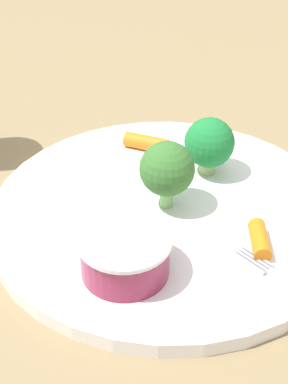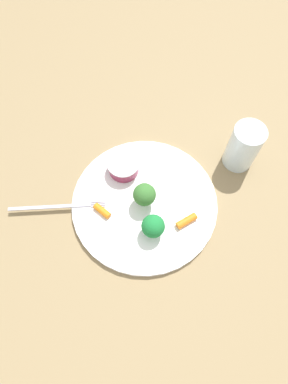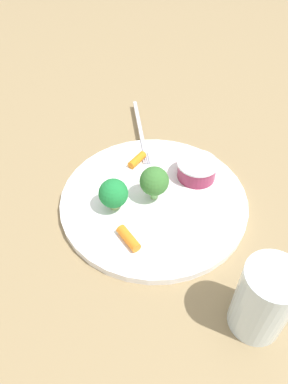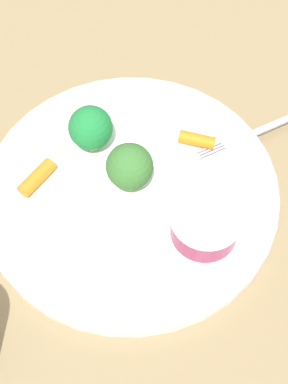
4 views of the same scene
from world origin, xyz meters
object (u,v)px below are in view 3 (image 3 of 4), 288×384
Objects in this scene: plate at (154,200)px; fork at (141,131)px; broccoli_floret_1 at (113,192)px; drinking_glass at (264,300)px; broccoli_floret_0 at (154,182)px; sauce_cup at (197,169)px; carrot_stick_1 at (129,238)px; carrot_stick_0 at (139,159)px.

plate is 1.53× the size of fork.
drinking_glass is (-0.22, -0.11, 0.01)m from broccoli_floret_1.
broccoli_floret_1 is (0.00, 0.06, 0.03)m from plate.
fork is at bearing 2.59° from drinking_glass.
drinking_glass is (-0.37, -0.02, 0.04)m from fork.
broccoli_floret_0 reaches higher than plate.
sauce_cup is at bearing -82.13° from broccoli_floret_1.
broccoli_floret_1 reaches higher than fork.
broccoli_floret_1 is 0.07m from carrot_stick_1.
broccoli_floret_0 is at bearing 143.79° from plate.
broccoli_floret_1 is at bearing 87.19° from plate.
broccoli_floret_0 is at bearing 177.10° from carrot_stick_0.
fork is 0.38m from drinking_glass.
sauce_cup reaches higher than carrot_stick_1.
broccoli_floret_0 is at bearing -94.32° from broccoli_floret_1.
broccoli_floret_1 is (-0.02, 0.14, 0.01)m from sauce_cup.
broccoli_floret_0 is 0.09m from carrot_stick_1.
plate is 6.89× the size of carrot_stick_1.
broccoli_floret_1 reaches higher than sauce_cup.
sauce_cup is 0.09m from broccoli_floret_0.
broccoli_floret_0 is at bearing 168.56° from fork.
drinking_glass is (-0.15, -0.11, 0.03)m from carrot_stick_1.
fork is (0.23, -0.09, -0.01)m from carrot_stick_1.
sauce_cup is at bearing -128.43° from carrot_stick_0.
plate is at bearing 12.91° from drinking_glass.
broccoli_floret_0 is 1.38× the size of carrot_stick_1.
plate is 4.45× the size of sauce_cup.
carrot_stick_0 is at bearing 51.57° from sauce_cup.
drinking_glass is (-0.24, 0.03, 0.02)m from sauce_cup.
drinking_glass is at bearing -167.09° from plate.
carrot_stick_1 reaches higher than fork.
carrot_stick_0 is (0.06, 0.08, -0.01)m from sauce_cup.
plate is 5.54× the size of broccoli_floret_1.
carrot_stick_0 is 0.87× the size of carrot_stick_1.
drinking_glass is at bearing -177.41° from fork.
plate is at bearing -36.21° from broccoli_floret_0.
carrot_stick_1 is (-0.07, -0.00, -0.02)m from broccoli_floret_1.
fork is (0.16, -0.03, -0.03)m from broccoli_floret_0.
plate is 0.08m from sauce_cup.
carrot_stick_0 is at bearing -2.90° from broccoli_floret_0.
broccoli_floret_1 is at bearing 97.87° from sauce_cup.
sauce_cup is 0.14m from broccoli_floret_1.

